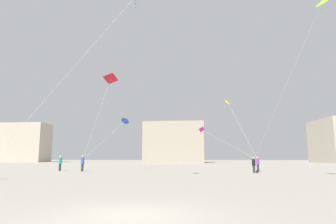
{
  "coord_description": "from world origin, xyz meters",
  "views": [
    {
      "loc": [
        1.56,
        -8.31,
        1.64
      ],
      "look_at": [
        0.0,
        21.34,
        6.33
      ],
      "focal_mm": 30.45,
      "sensor_mm": 36.0,
      "label": 1
    }
  ],
  "objects": [
    {
      "name": "building_left_hall",
      "position": [
        -55.0,
        84.86,
        6.37
      ],
      "size": [
        22.36,
        9.11,
        12.74
      ],
      "color": "#B2A893",
      "rests_on": "ground_plane"
    },
    {
      "name": "kite_amber_diamond",
      "position": [
        7.56,
        29.23,
        8.73
      ],
      "size": [
        2.98,
        4.85,
        7.92
      ],
      "color": "yellow"
    },
    {
      "name": "kite_cobalt_diamond",
      "position": [
        -6.65,
        31.47,
        6.72
      ],
      "size": [
        4.15,
        7.74,
        5.9
      ],
      "color": "blue"
    },
    {
      "name": "handbag_beside_flyer",
      "position": [
        9.28,
        22.48,
        0.12
      ],
      "size": [
        0.31,
        0.34,
        0.24
      ],
      "primitive_type": "cube",
      "rotation": [
        0.0,
        0.0,
        4.05
      ],
      "color": "black",
      "rests_on": "ground_plane"
    },
    {
      "name": "person_in_teal",
      "position": [
        -13.08,
        25.37,
        0.98
      ],
      "size": [
        0.39,
        0.39,
        1.79
      ],
      "rotation": [
        0.0,
        0.0,
        4.75
      ],
      "color": "#2D2D33",
      "rests_on": "ground_plane"
    },
    {
      "name": "kite_magenta_delta",
      "position": [
        4.51,
        34.29,
        5.56
      ],
      "size": [
        6.15,
        10.19,
        4.75
      ],
      "color": "#D12899"
    },
    {
      "name": "person_in_purple",
      "position": [
        10.01,
        24.94,
        0.91
      ],
      "size": [
        0.36,
        0.36,
        1.66
      ],
      "rotation": [
        0.0,
        0.0,
        4.53
      ],
      "color": "#2D2D33",
      "rests_on": "ground_plane"
    },
    {
      "name": "kite_lime_diamond",
      "position": [
        11.7,
        11.49,
        12.62
      ],
      "size": [
        3.45,
        11.72,
        11.89
      ],
      "color": "#8CD12D"
    },
    {
      "name": "kite_emerald_delta",
      "position": [
        -2.19,
        11.06,
        13.0
      ],
      "size": [
        11.19,
        1.8,
        12.43
      ],
      "color": "green"
    },
    {
      "name": "person_in_black",
      "position": [
        8.93,
        22.38,
        0.9
      ],
      "size": [
        0.36,
        0.36,
        1.63
      ],
      "rotation": [
        0.0,
        0.0,
        0.45
      ],
      "color": "#2D2D33",
      "rests_on": "ground_plane"
    },
    {
      "name": "kite_crimson_delta",
      "position": [
        -7.02,
        24.01,
        10.71
      ],
      "size": [
        3.81,
        1.6,
        10.0
      ],
      "color": "red"
    },
    {
      "name": "ground_plane",
      "position": [
        0.0,
        0.0,
        0.0
      ],
      "size": [
        300.0,
        300.0,
        0.0
      ],
      "primitive_type": "plane",
      "color": "#9E9689"
    },
    {
      "name": "building_centre_hall",
      "position": [
        -1.0,
        76.32,
        5.91
      ],
      "size": [
        18.15,
        9.99,
        11.82
      ],
      "color": "#A39984",
      "rests_on": "ground_plane"
    },
    {
      "name": "person_in_blue",
      "position": [
        -10.05,
        24.46,
        1.0
      ],
      "size": [
        0.4,
        0.4,
        1.83
      ],
      "rotation": [
        0.0,
        0.0,
        3.37
      ],
      "color": "#2D2D33",
      "rests_on": "ground_plane"
    }
  ]
}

